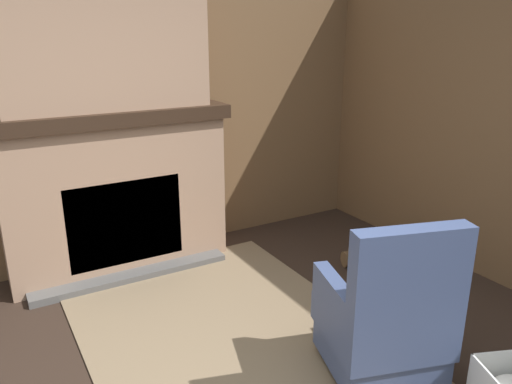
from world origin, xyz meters
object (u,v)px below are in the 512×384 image
at_px(oil_lamp_vase, 68,97).
at_px(decorative_plate_on_mantel, 121,90).
at_px(armchair, 385,323).
at_px(firewood_stack, 370,261).
at_px(storage_case, 166,96).

xyz_separation_m(oil_lamp_vase, decorative_plate_on_mantel, (-0.02, 0.42, 0.03)).
relative_size(oil_lamp_vase, decorative_plate_on_mantel, 1.10).
relative_size(armchair, firewood_stack, 2.07).
height_order(oil_lamp_vase, storage_case, oil_lamp_vase).
bearing_deg(oil_lamp_vase, armchair, 27.69).
relative_size(armchair, decorative_plate_on_mantel, 3.63).
relative_size(armchair, storage_case, 4.55).
xyz_separation_m(armchair, oil_lamp_vase, (-2.27, -1.19, 1.10)).
bearing_deg(armchair, oil_lamp_vase, 44.85).
bearing_deg(decorative_plate_on_mantel, armchair, 18.66).
height_order(armchair, firewood_stack, armchair).
bearing_deg(armchair, decorative_plate_on_mantel, 35.82).
height_order(armchair, oil_lamp_vase, oil_lamp_vase).
relative_size(firewood_stack, storage_case, 2.20).
bearing_deg(firewood_stack, storage_case, -133.27).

